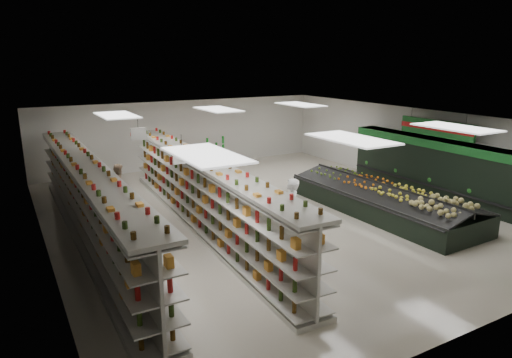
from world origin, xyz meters
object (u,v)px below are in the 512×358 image
gondola_center (201,196)px  produce_island (382,199)px  shopper_main (291,211)px  soda_endcap (212,156)px  shopper_background (120,184)px  gondola_left (89,206)px

gondola_center → produce_island: bearing=-14.3°
produce_island → shopper_main: bearing=-170.2°
gondola_center → produce_island: size_ratio=1.81×
soda_endcap → shopper_background: soda_endcap is taller
soda_endcap → gondola_center: bearing=-116.8°
gondola_left → produce_island: size_ratio=1.86×
produce_island → soda_endcap: 8.67m
soda_endcap → shopper_main: size_ratio=0.78×
gondola_left → gondola_center: 3.28m
produce_island → shopper_background: (-7.57, 5.37, 0.27)m
shopper_main → soda_endcap: bearing=-138.6°
gondola_left → produce_island: 9.44m
gondola_left → gondola_center: size_ratio=1.03×
shopper_main → shopper_background: shopper_main is taller
gondola_center → shopper_background: 3.98m
shopper_background → shopper_main: bearing=-139.1°
gondola_left → shopper_main: bearing=-31.9°
soda_endcap → shopper_main: 9.15m
produce_island → soda_endcap: bearing=107.6°
gondola_left → gondola_center: (3.23, -0.53, -0.03)m
gondola_left → gondola_center: bearing=-9.5°
gondola_left → shopper_background: 3.47m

